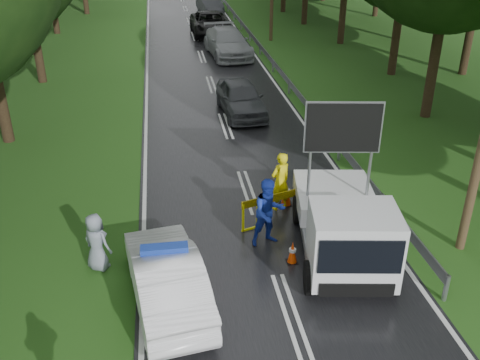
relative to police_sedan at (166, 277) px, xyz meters
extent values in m
plane|color=#244F16|center=(2.75, -0.91, -0.71)|extent=(160.00, 160.00, 0.00)
cube|color=black|center=(2.75, 29.09, -0.70)|extent=(7.00, 140.00, 0.02)
cylinder|color=gray|center=(6.45, -0.91, -0.36)|extent=(0.12, 0.12, 0.70)
cube|color=gray|center=(6.45, 29.09, -0.16)|extent=(0.05, 60.00, 0.30)
imported|color=white|center=(0.00, 0.00, 0.00)|extent=(2.13, 4.47, 1.42)
cube|color=#1938A5|center=(0.00, 0.00, 0.77)|extent=(1.09, 0.45, 0.14)
cube|color=gray|center=(4.65, 1.69, -0.16)|extent=(2.65, 4.49, 0.25)
cube|color=white|center=(4.81, 2.68, 0.25)|extent=(2.47, 2.72, 0.55)
cube|color=white|center=(4.37, -0.10, 0.55)|extent=(2.24, 1.91, 1.71)
cube|color=black|center=(4.24, -0.92, 0.75)|extent=(1.85, 0.33, 0.86)
cube|color=black|center=(4.75, 2.29, 2.51)|extent=(1.91, 0.42, 1.31)
cylinder|color=black|center=(3.39, -0.15, -0.29)|extent=(0.41, 0.88, 0.85)
cylinder|color=black|center=(5.28, -0.45, -0.29)|extent=(0.41, 0.88, 0.85)
cylinder|color=black|center=(3.89, 3.03, -0.29)|extent=(0.41, 0.88, 0.85)
cylinder|color=black|center=(5.78, 2.73, -0.29)|extent=(0.41, 0.88, 0.85)
cube|color=yellow|center=(2.21, 2.74, -0.25)|extent=(0.07, 0.07, 0.92)
cube|color=yellow|center=(2.64, 2.88, -0.25)|extent=(0.07, 0.07, 0.92)
cube|color=yellow|center=(3.96, 3.30, -0.25)|extent=(0.07, 0.07, 0.92)
cube|color=yellow|center=(4.39, 3.45, -0.25)|extent=(0.07, 0.07, 0.92)
cube|color=#F2CC00|center=(3.30, 3.09, 0.16)|extent=(2.29, 0.78, 0.23)
imported|color=#FFEC0D|center=(3.52, 3.89, 0.22)|extent=(0.81, 0.72, 1.87)
imported|color=#1A33AA|center=(2.81, 2.09, 0.26)|extent=(1.09, 0.94, 1.94)
imported|color=gray|center=(-1.70, 1.59, 0.07)|extent=(0.91, 0.86, 1.57)
imported|color=#404247|center=(3.62, 12.53, 0.04)|extent=(2.02, 4.48, 1.49)
imported|color=#989B9F|center=(4.39, 23.15, 0.11)|extent=(2.83, 5.88, 1.65)
imported|color=black|center=(3.94, 29.57, 0.08)|extent=(2.71, 5.76, 1.59)
imported|color=#404248|center=(4.79, 38.60, 0.08)|extent=(2.15, 4.93, 1.57)
cube|color=black|center=(3.25, 1.09, -0.70)|extent=(0.30, 0.30, 0.03)
cone|color=#FD4308|center=(3.25, 1.09, -0.38)|extent=(0.25, 0.25, 0.62)
cube|color=black|center=(3.77, 4.09, -0.69)|extent=(0.39, 0.39, 0.03)
cone|color=#FD4308|center=(3.77, 4.09, -0.29)|extent=(0.32, 0.32, 0.79)
cube|color=black|center=(0.75, 0.65, -0.69)|extent=(0.38, 0.38, 0.03)
cone|color=#FD4308|center=(0.75, 0.65, -0.30)|extent=(0.31, 0.31, 0.79)
cube|color=black|center=(5.37, 3.21, -0.69)|extent=(0.38, 0.38, 0.03)
cone|color=#FD4308|center=(5.37, 3.21, -0.29)|extent=(0.32, 0.32, 0.79)
camera|label=1|loc=(0.21, -10.05, 7.55)|focal=40.00mm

